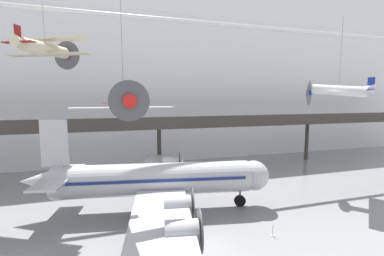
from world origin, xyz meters
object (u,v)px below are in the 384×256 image
object	(u,v)px
suspended_plane_silver_racer	(124,104)
airliner_silver_main	(153,180)
suspended_plane_white_twin	(339,91)
suspended_plane_cream_biplane	(45,49)
stanchion_barrier	(273,232)

from	to	relation	value
suspended_plane_silver_racer	airliner_silver_main	bearing A→B (deg)	144.83
suspended_plane_silver_racer	suspended_plane_white_twin	xyz separation A→B (m)	(27.16, 4.78, 1.43)
airliner_silver_main	suspended_plane_white_twin	distance (m)	26.08
airliner_silver_main	suspended_plane_silver_racer	size ratio (longest dim) A/B	2.58
suspended_plane_cream_biplane	suspended_plane_silver_racer	xyz separation A→B (m)	(7.95, -10.91, -5.96)
suspended_plane_cream_biplane	suspended_plane_white_twin	distance (m)	35.93
airliner_silver_main	suspended_plane_white_twin	xyz separation A→B (m)	(24.14, -0.61, 9.85)
suspended_plane_cream_biplane	airliner_silver_main	bearing A→B (deg)	-89.81
stanchion_barrier	suspended_plane_white_twin	bearing A→B (deg)	28.06
airliner_silver_main	suspended_plane_cream_biplane	bearing A→B (deg)	162.92
suspended_plane_cream_biplane	suspended_plane_silver_racer	bearing A→B (deg)	-117.04
suspended_plane_cream_biplane	stanchion_barrier	distance (m)	30.45
airliner_silver_main	suspended_plane_white_twin	world-z (taller)	suspended_plane_white_twin
suspended_plane_cream_biplane	suspended_plane_silver_racer	distance (m)	14.76
airliner_silver_main	suspended_plane_white_twin	bearing A→B (deg)	8.14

